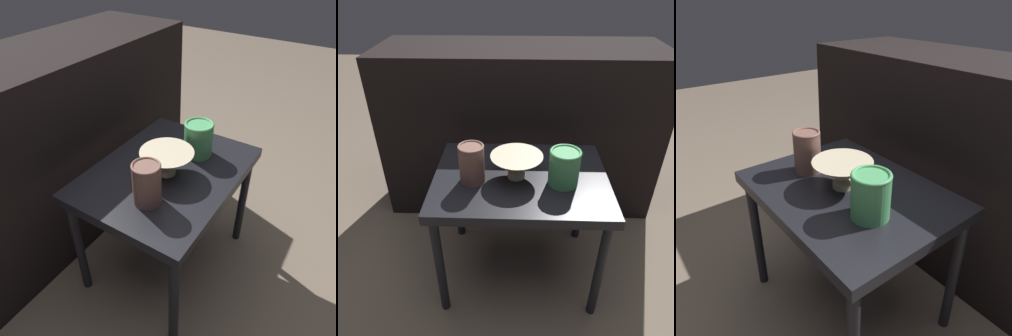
# 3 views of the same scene
# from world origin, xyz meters

# --- Properties ---
(ground_plane) EXTENTS (8.00, 8.00, 0.00)m
(ground_plane) POSITION_xyz_m (0.00, 0.00, 0.00)
(ground_plane) COLOR #6B5B4C
(table) EXTENTS (0.69, 0.52, 0.54)m
(table) POSITION_xyz_m (0.00, 0.00, 0.48)
(table) COLOR black
(table) RESTS_ON ground_plane
(couch_backdrop) EXTENTS (1.47, 0.50, 0.89)m
(couch_backdrop) POSITION_xyz_m (0.00, 0.62, 0.45)
(couch_backdrop) COLOR black
(couch_backdrop) RESTS_ON ground_plane
(bowl) EXTENTS (0.20, 0.20, 0.10)m
(bowl) POSITION_xyz_m (-0.02, -0.01, 0.59)
(bowl) COLOR #C1B293
(bowl) RESTS_ON table
(vase_textured_left) EXTENTS (0.10, 0.10, 0.15)m
(vase_textured_left) POSITION_xyz_m (-0.19, -0.04, 0.62)
(vase_textured_left) COLOR brown
(vase_textured_left) RESTS_ON table
(vase_colorful_right) EXTENTS (0.12, 0.12, 0.14)m
(vase_colorful_right) POSITION_xyz_m (0.16, -0.05, 0.61)
(vase_colorful_right) COLOR #47995B
(vase_colorful_right) RESTS_ON table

